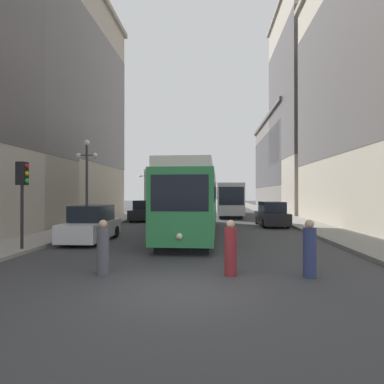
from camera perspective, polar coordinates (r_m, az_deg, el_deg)
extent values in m
plane|color=#38383A|center=(8.04, -2.79, -17.74)|extent=(200.00, 200.00, 0.00)
cube|color=gray|center=(48.50, -6.60, -3.10)|extent=(2.82, 120.00, 0.15)
cube|color=gray|center=(48.20, 12.39, -3.11)|extent=(2.82, 120.00, 0.15)
cube|color=black|center=(18.41, 0.28, -7.30)|extent=(2.40, 12.30, 0.35)
cube|color=#2D8447|center=(18.28, 0.28, -1.93)|extent=(2.80, 13.38, 3.10)
cube|color=black|center=(18.28, 0.28, 0.26)|extent=(2.83, 12.84, 1.08)
cube|color=silver|center=(18.32, 0.28, 3.61)|extent=(2.59, 13.11, 0.44)
cube|color=black|center=(11.66, -2.32, -0.16)|extent=(2.21, 0.11, 1.40)
sphere|color=#F2EACC|center=(11.70, -2.36, -8.23)|extent=(0.24, 0.24, 0.24)
cube|color=black|center=(34.81, 6.71, -4.02)|extent=(2.20, 11.34, 0.35)
cube|color=#B7B7BA|center=(34.74, 6.71, -1.18)|extent=(2.59, 12.32, 3.10)
cube|color=black|center=(34.74, 6.71, -0.28)|extent=(2.62, 11.83, 1.30)
cube|color=black|center=(28.61, 7.33, -0.73)|extent=(2.30, 0.08, 1.71)
cylinder|color=black|center=(15.55, -22.95, -8.02)|extent=(0.20, 0.64, 0.64)
cylinder|color=black|center=(18.06, -19.19, -6.96)|extent=(0.20, 0.64, 0.64)
cylinder|color=black|center=(14.91, -16.94, -8.37)|extent=(0.20, 0.64, 0.64)
cylinder|color=black|center=(17.51, -13.94, -7.17)|extent=(0.20, 0.64, 0.64)
cube|color=silver|center=(16.45, -18.17, -6.63)|extent=(1.92, 4.48, 0.84)
cube|color=black|center=(16.48, -18.03, -3.75)|extent=(1.65, 2.48, 0.80)
cylinder|color=black|center=(26.92, -11.28, -4.78)|extent=(0.20, 0.64, 0.64)
cylinder|color=black|center=(29.85, -9.59, -4.35)|extent=(0.20, 0.64, 0.64)
cylinder|color=black|center=(26.48, -7.72, -4.86)|extent=(0.20, 0.64, 0.64)
cylinder|color=black|center=(29.45, -6.36, -4.40)|extent=(0.20, 0.64, 0.64)
cube|color=black|center=(28.14, -8.71, -4.02)|extent=(1.93, 4.97, 0.84)
cube|color=black|center=(28.22, -8.65, -2.34)|extent=(1.66, 2.75, 0.80)
cylinder|color=black|center=(25.35, 15.74, -5.05)|extent=(0.20, 0.65, 0.64)
cylinder|color=black|center=(22.70, 17.41, -5.60)|extent=(0.20, 0.65, 0.64)
cylinder|color=black|center=(25.00, 11.91, -5.12)|extent=(0.20, 0.65, 0.64)
cylinder|color=black|center=(22.30, 13.15, -5.70)|extent=(0.20, 0.65, 0.64)
cube|color=black|center=(23.80, 14.53, -4.68)|extent=(1.96, 4.50, 0.84)
cube|color=black|center=(23.64, 14.58, -2.72)|extent=(1.67, 2.50, 0.80)
cylinder|color=navy|center=(9.62, 20.99, -10.46)|extent=(0.37, 0.37, 1.42)
sphere|color=tan|center=(9.51, 20.98, -5.56)|extent=(0.25, 0.25, 0.25)
cylinder|color=#4C4C56|center=(9.74, -16.20, -10.44)|extent=(0.36, 0.36, 1.39)
sphere|color=tan|center=(9.63, -16.19, -5.70)|extent=(0.25, 0.25, 0.25)
cylinder|color=maroon|center=(9.28, 7.19, -10.93)|extent=(0.37, 0.37, 1.40)
sphere|color=tan|center=(9.17, 7.19, -5.93)|extent=(0.25, 0.25, 0.25)
cylinder|color=#232328|center=(14.44, -29.02, -2.17)|extent=(0.12, 0.12, 3.57)
cube|color=black|center=(14.46, -29.00, 3.03)|extent=(0.36, 0.36, 0.95)
sphere|color=red|center=(14.37, -28.33, 4.26)|extent=(0.18, 0.18, 0.18)
sphere|color=gold|center=(14.35, -28.33, 3.05)|extent=(0.18, 0.18, 0.18)
sphere|color=green|center=(14.34, -28.33, 1.84)|extent=(0.18, 0.18, 0.18)
cylinder|color=#333338|center=(20.70, -18.95, 0.86)|extent=(0.16, 0.16, 5.37)
sphere|color=white|center=(20.95, -18.94, 8.66)|extent=(0.36, 0.36, 0.36)
sphere|color=white|center=(21.06, -20.33, 6.40)|extent=(0.31, 0.31, 0.31)
sphere|color=white|center=(20.63, -17.53, 6.54)|extent=(0.31, 0.31, 0.31)
cube|color=#333338|center=(20.84, -18.94, 6.47)|extent=(1.10, 0.06, 0.06)
cylinder|color=#333338|center=(36.69, -8.73, 0.01)|extent=(0.16, 0.16, 4.96)
sphere|color=white|center=(36.80, -8.73, 4.12)|extent=(0.36, 0.36, 0.36)
sphere|color=white|center=(36.88, -9.56, 2.93)|extent=(0.31, 0.31, 0.31)
sphere|color=white|center=(36.64, -7.89, 2.95)|extent=(0.31, 0.31, 0.31)
cube|color=#333338|center=(36.75, -8.73, 2.94)|extent=(1.10, 0.06, 0.06)
cube|color=#B2A893|center=(32.80, -29.84, 13.58)|extent=(14.90, 16.76, 20.54)
cube|color=#595451|center=(33.06, -29.84, 15.30)|extent=(14.94, 16.80, 12.32)
cube|color=slate|center=(52.49, 19.54, 4.72)|extent=(11.17, 22.98, 14.04)
cube|color=#383538|center=(52.56, 19.54, 5.48)|extent=(11.21, 23.02, 8.43)
cube|color=#5F5B56|center=(53.63, 19.52, 12.48)|extent=(11.77, 23.58, 0.50)
cube|color=#A89E8E|center=(43.64, 23.10, 13.93)|extent=(10.84, 14.54, 26.29)
cube|color=#544F4E|center=(43.98, 23.09, 15.59)|extent=(10.88, 14.58, 15.78)
cube|color=gray|center=(48.70, 23.05, 29.40)|extent=(11.44, 15.14, 0.50)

